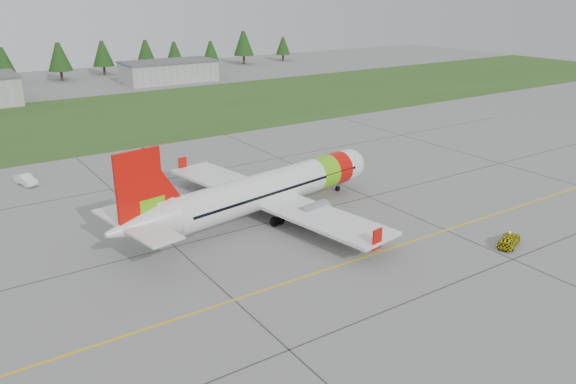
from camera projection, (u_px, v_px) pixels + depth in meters
ground at (438, 290)px, 46.75m from camera, size 320.00×320.00×0.00m
aircraft at (267, 190)px, 61.10m from camera, size 34.14×31.84×10.40m
follow_me_car at (511, 228)px, 54.14m from camera, size 1.78×1.91×3.83m
service_van at (24, 169)px, 71.20m from camera, size 1.74×1.69×4.10m
grass_strip at (121, 116)px, 110.87m from camera, size 320.00×50.00×0.03m
taxi_guideline at (374, 254)px, 53.00m from camera, size 120.00×0.25×0.02m
hangar_east at (169, 72)px, 151.20m from camera, size 24.00×12.00×5.20m
treeline at (53, 62)px, 152.97m from camera, size 160.00×8.00×10.00m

